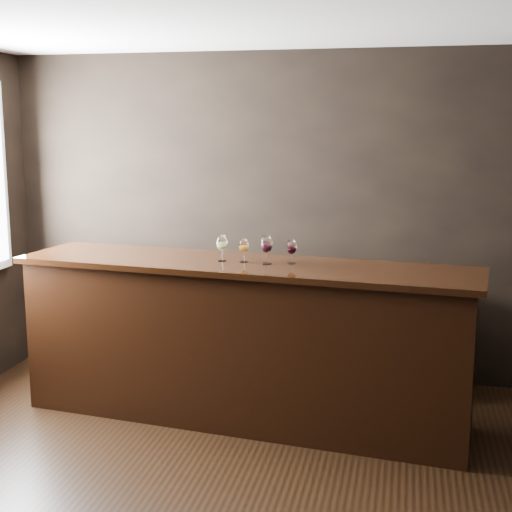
% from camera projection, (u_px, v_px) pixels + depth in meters
% --- Properties ---
extents(ground, '(5.00, 5.00, 0.00)m').
position_uv_depth(ground, '(226.00, 498.00, 4.23)').
color(ground, black).
rests_on(ground, ground).
extents(room_shell, '(5.02, 4.52, 2.81)m').
position_uv_depth(room_shell, '(189.00, 191.00, 4.06)').
color(room_shell, black).
rests_on(room_shell, ground).
extents(bar_counter, '(3.36, 1.10, 1.15)m').
position_uv_depth(bar_counter, '(244.00, 344.00, 5.30)').
color(bar_counter, black).
rests_on(bar_counter, ground).
extents(bar_top, '(3.48, 1.19, 0.04)m').
position_uv_depth(bar_top, '(243.00, 265.00, 5.19)').
color(bar_top, black).
rests_on(bar_top, bar_counter).
extents(back_bar_shelf, '(2.41, 0.40, 0.87)m').
position_uv_depth(back_bar_shelf, '(294.00, 332.00, 6.09)').
color(back_bar_shelf, black).
rests_on(back_bar_shelf, ground).
extents(glass_white, '(0.08, 0.08, 0.19)m').
position_uv_depth(glass_white, '(222.00, 244.00, 5.21)').
color(glass_white, white).
rests_on(glass_white, bar_top).
extents(glass_amber, '(0.07, 0.07, 0.17)m').
position_uv_depth(glass_amber, '(244.00, 246.00, 5.18)').
color(glass_amber, white).
rests_on(glass_amber, bar_top).
extents(glass_red_a, '(0.09, 0.09, 0.20)m').
position_uv_depth(glass_red_a, '(267.00, 245.00, 5.10)').
color(glass_red_a, white).
rests_on(glass_red_a, bar_top).
extents(glass_red_b, '(0.07, 0.07, 0.17)m').
position_uv_depth(glass_red_b, '(292.00, 248.00, 5.12)').
color(glass_red_b, white).
rests_on(glass_red_b, bar_top).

